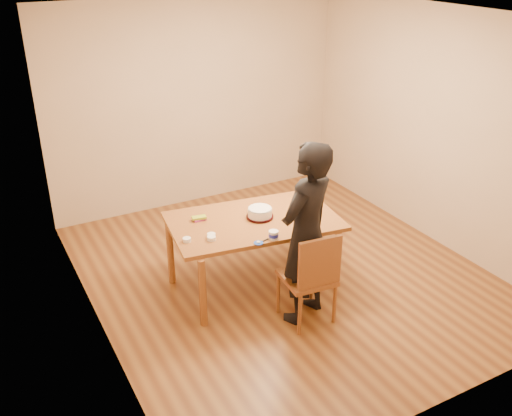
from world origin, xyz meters
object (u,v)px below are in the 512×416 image
cake (260,212)px  cake_plate (260,217)px  dining_table (254,221)px  person (306,234)px  dining_chair (307,277)px

cake → cake_plate: bearing=90.0°
dining_table → person: size_ratio=0.95×
dining_table → cake_plate: size_ratio=6.11×
person → dining_chair: bearing=66.9°
cake → dining_table: bearing=-176.4°
dining_table → cake_plate: bearing=11.4°
dining_chair → cake_plate: (-0.08, 0.78, 0.31)m
cake_plate → person: size_ratio=0.16×
dining_table → dining_chair: (0.15, -0.78, -0.28)m
dining_table → cake: 0.11m
dining_chair → cake_plate: size_ratio=1.64×
cake_plate → person: 0.75m
cake_plate → dining_table: bearing=-176.4°
dining_chair → cake: 0.86m
dining_chair → person: size_ratio=0.26×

